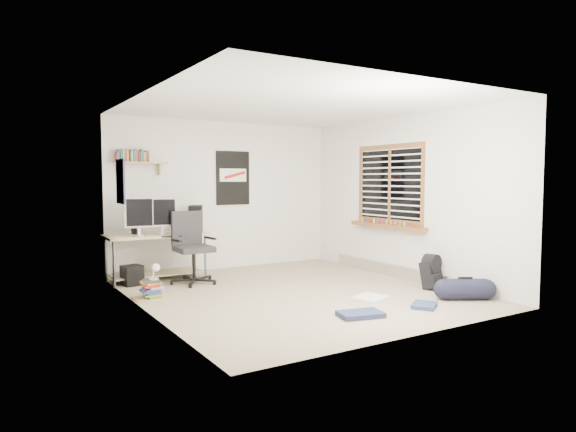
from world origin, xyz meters
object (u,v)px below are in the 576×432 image
desk (156,256)px  duffel_bag (465,289)px  book_stack (152,287)px  office_chair (194,250)px  backpack (431,275)px

desk → duffel_bag: size_ratio=2.81×
desk → book_stack: bearing=-86.8°
duffel_bag → book_stack: 4.00m
book_stack → office_chair: bearing=37.5°
office_chair → duffel_bag: (2.56, -2.77, -0.35)m
desk → backpack: (3.08, -2.64, -0.16)m
office_chair → duffel_bag: office_chair is taller
desk → backpack: desk is taller
office_chair → desk: bearing=119.7°
backpack → duffel_bag: 0.70m
office_chair → duffel_bag: bearing=-52.8°
desk → duffel_bag: desk is taller
backpack → book_stack: (-3.50, 1.46, -0.05)m
book_stack → desk: bearing=70.3°
desk → office_chair: (0.39, -0.55, 0.12)m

